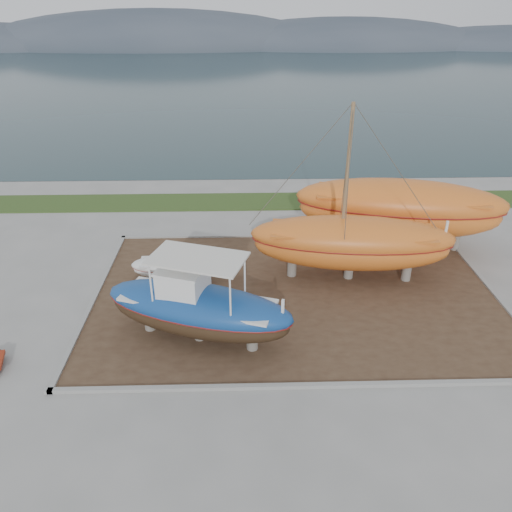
{
  "coord_description": "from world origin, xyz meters",
  "views": [
    {
      "loc": [
        -2.34,
        -15.36,
        12.26
      ],
      "look_at": [
        -1.81,
        4.0,
        2.03
      ],
      "focal_mm": 35.0,
      "sensor_mm": 36.0,
      "label": 1
    }
  ],
  "objects_px": {
    "orange_sailboat": "(356,197)",
    "orange_bare_hull": "(398,215)",
    "blue_caique": "(198,299)",
    "white_dinghy": "(175,269)"
  },
  "relations": [
    {
      "from": "blue_caique",
      "to": "white_dinghy",
      "type": "height_order",
      "value": "blue_caique"
    },
    {
      "from": "blue_caique",
      "to": "orange_sailboat",
      "type": "bearing_deg",
      "value": 52.69
    },
    {
      "from": "white_dinghy",
      "to": "orange_sailboat",
      "type": "relative_size",
      "value": 0.43
    },
    {
      "from": "blue_caique",
      "to": "orange_bare_hull",
      "type": "height_order",
      "value": "blue_caique"
    },
    {
      "from": "blue_caique",
      "to": "white_dinghy",
      "type": "bearing_deg",
      "value": 126.44
    },
    {
      "from": "blue_caique",
      "to": "orange_sailboat",
      "type": "distance_m",
      "value": 8.57
    },
    {
      "from": "white_dinghy",
      "to": "orange_bare_hull",
      "type": "bearing_deg",
      "value": 14.27
    },
    {
      "from": "orange_sailboat",
      "to": "orange_bare_hull",
      "type": "height_order",
      "value": "orange_sailboat"
    },
    {
      "from": "orange_bare_hull",
      "to": "orange_sailboat",
      "type": "bearing_deg",
      "value": -121.73
    },
    {
      "from": "blue_caique",
      "to": "orange_sailboat",
      "type": "xyz_separation_m",
      "value": [
        6.83,
        4.63,
        2.3
      ]
    }
  ]
}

